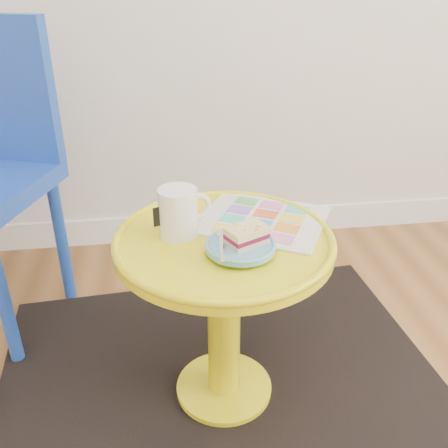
{
  "coord_description": "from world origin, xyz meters",
  "views": [
    {
      "loc": [
        -0.18,
        0.0,
        1.12
      ],
      "look_at": [
        -0.03,
        1.06,
        0.55
      ],
      "focal_mm": 40.0,
      "sensor_mm": 36.0,
      "label": 1
    }
  ],
  "objects": [
    {
      "name": "rug",
      "position": [
        -0.03,
        1.06,
        0.0
      ],
      "size": [
        1.38,
        1.19,
        0.01
      ],
      "primitive_type": "cube",
      "rotation": [
        0.0,
        0.0,
        0.07
      ],
      "color": "black",
      "rests_on": "ground"
    },
    {
      "name": "side_table",
      "position": [
        -0.03,
        1.06,
        0.37
      ],
      "size": [
        0.54,
        0.54,
        0.51
      ],
      "color": "yellow",
      "rests_on": "ground"
    },
    {
      "name": "newspaper",
      "position": [
        0.08,
        1.14,
        0.52
      ],
      "size": [
        0.4,
        0.38,
        0.01
      ],
      "primitive_type": "cube",
      "rotation": [
        0.0,
        0.0,
        -0.5
      ],
      "color": "silver",
      "rests_on": "side_table"
    },
    {
      "name": "mug",
      "position": [
        -0.14,
        1.09,
        0.58
      ],
      "size": [
        0.13,
        0.09,
        0.12
      ],
      "rotation": [
        0.0,
        0.0,
        0.3
      ],
      "color": "white",
      "rests_on": "side_table"
    },
    {
      "name": "plate",
      "position": [
        -0.01,
        0.99,
        0.53
      ],
      "size": [
        0.16,
        0.16,
        0.02
      ],
      "color": "#599FBD",
      "rests_on": "newspaper"
    },
    {
      "name": "cake_slice",
      "position": [
        0.01,
        0.99,
        0.56
      ],
      "size": [
        0.11,
        0.1,
        0.04
      ],
      "rotation": [
        0.0,
        0.0,
        0.46
      ],
      "color": "#D3BC8C",
      "rests_on": "plate"
    },
    {
      "name": "fork",
      "position": [
        -0.05,
        0.99,
        0.54
      ],
      "size": [
        0.03,
        0.14,
        0.0
      ],
      "rotation": [
        0.0,
        0.0,
        -0.1
      ],
      "color": "silver",
      "rests_on": "plate"
    }
  ]
}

